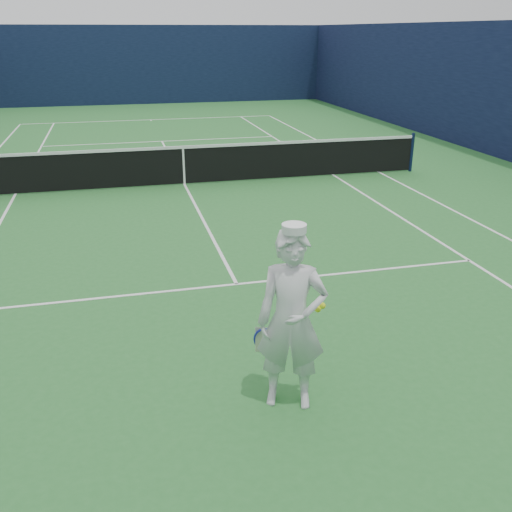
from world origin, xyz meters
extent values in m
plane|color=#296C2D|center=(0.00, 0.00, 0.00)|extent=(80.00, 80.00, 0.00)
cube|color=white|center=(0.00, 11.88, 0.00)|extent=(11.03, 0.06, 0.01)
cube|color=white|center=(5.49, 0.00, 0.00)|extent=(0.06, 23.83, 0.01)
cube|color=white|center=(-4.12, 0.00, 0.00)|extent=(0.06, 23.77, 0.01)
cube|color=white|center=(4.12, 0.00, 0.00)|extent=(0.06, 23.77, 0.01)
cube|color=white|center=(0.00, 6.40, 0.00)|extent=(8.23, 0.06, 0.01)
cube|color=white|center=(0.00, -6.40, 0.00)|extent=(8.23, 0.06, 0.01)
cube|color=white|center=(0.00, 0.00, 0.00)|extent=(0.06, 12.80, 0.01)
cube|color=white|center=(0.00, 11.73, 0.00)|extent=(0.06, 0.30, 0.01)
cube|color=#0E1734|center=(0.00, 18.00, 2.00)|extent=(20.12, 0.12, 4.00)
cylinder|color=#141E4C|center=(6.40, 0.00, 0.54)|extent=(0.09, 0.09, 1.07)
cube|color=black|center=(0.00, 0.00, 0.50)|extent=(12.79, 0.02, 0.92)
cube|color=white|center=(0.00, 0.00, 0.97)|extent=(12.79, 0.04, 0.07)
cube|color=white|center=(0.00, 0.00, 0.47)|extent=(0.05, 0.03, 0.94)
imported|color=silver|center=(-0.08, -9.50, 0.97)|extent=(0.82, 0.67, 1.94)
cylinder|color=white|center=(-0.08, -9.50, 1.96)|extent=(0.24, 0.24, 0.08)
cube|color=white|center=(-0.04, -9.38, 1.93)|extent=(0.20, 0.15, 0.02)
cylinder|color=navy|center=(-0.32, -9.33, 1.01)|extent=(0.06, 0.10, 0.22)
cube|color=#2025B0|center=(-0.32, -9.27, 0.83)|extent=(0.03, 0.03, 0.14)
torus|color=#2025B0|center=(-0.28, -9.22, 0.62)|extent=(0.31, 0.19, 0.29)
cube|color=beige|center=(-0.28, -9.22, 0.62)|extent=(0.21, 0.08, 0.30)
sphere|color=#E8F31B|center=(0.19, -9.49, 1.07)|extent=(0.07, 0.07, 0.07)
sphere|color=#E8F31B|center=(0.24, -9.49, 1.10)|extent=(0.07, 0.07, 0.07)
camera|label=1|loc=(-1.67, -14.37, 3.70)|focal=40.00mm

